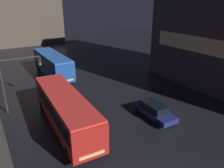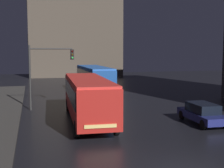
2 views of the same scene
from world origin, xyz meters
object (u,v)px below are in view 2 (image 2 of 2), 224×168
(bus_far, at_px, (94,77))
(car_taxi, at_px, (202,113))
(bus_near, at_px, (88,95))
(traffic_light_main, at_px, (47,65))

(bus_far, bearing_deg, car_taxi, 104.38)
(bus_near, height_order, traffic_light_main, traffic_light_main)
(car_taxi, relative_size, traffic_light_main, 0.84)
(bus_far, bearing_deg, bus_near, 76.20)
(bus_near, xyz_separation_m, car_taxi, (7.61, -2.71, -1.18))
(bus_far, xyz_separation_m, car_taxi, (4.39, -16.43, -1.25))
(bus_near, distance_m, traffic_light_main, 6.24)
(bus_near, bearing_deg, bus_far, -100.26)
(bus_far, distance_m, traffic_light_main, 10.35)
(bus_far, relative_size, traffic_light_main, 1.88)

